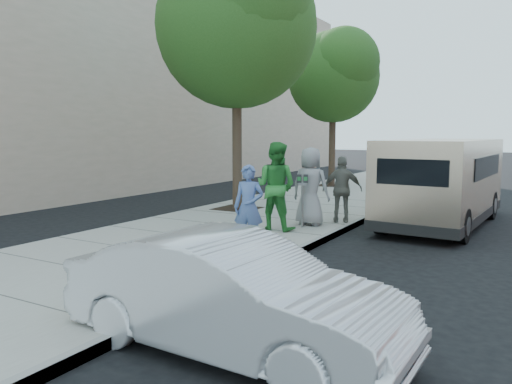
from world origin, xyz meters
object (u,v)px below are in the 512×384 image
Objects in this scene: van at (444,180)px; tree_near at (238,21)px; person_green_shirt at (276,186)px; person_officer at (249,207)px; parking_meter at (302,189)px; person_striped_polo at (342,189)px; tree_far at (335,73)px; sedan at (232,295)px; person_gray_shirt at (310,186)px.

tree_near is at bearing -165.52° from van.
van is 2.99× the size of person_green_shirt.
tree_near reaches higher than person_officer.
person_green_shirt reaches higher than parking_meter.
person_officer is (0.02, -2.51, -0.10)m from parking_meter.
person_striped_polo is (0.57, 3.61, 0.02)m from person_officer.
person_officer is 0.80× the size of person_green_shirt.
tree_far is at bearing -75.60° from person_green_shirt.
tree_near is at bearing 126.82° from parking_meter.
van is at bearing -1.86° from sedan.
person_green_shirt is at bearing -76.09° from tree_far.
person_green_shirt reaches higher than person_gray_shirt.
tree_far is at bearing 90.00° from tree_near.
parking_meter reaches higher than sedan.
person_gray_shirt is (0.45, 0.93, -0.07)m from person_green_shirt.
van is 5.96m from person_officer.
person_striped_polo is at bearing 13.39° from sedan.
tree_near is 5.97× the size of parking_meter.
parking_meter is 6.63m from sedan.
tree_far reaches higher than person_gray_shirt.
van is (5.56, -6.55, -3.71)m from tree_far.
person_green_shirt is at bearing 61.19° from person_gray_shirt.
sedan is at bearing 104.15° from person_gray_shirt.
van reaches higher than sedan.
tree_far is 3.43× the size of person_gray_shirt.
person_officer is 3.66m from person_striped_polo.
sedan is (4.93, -15.65, -4.24)m from tree_far.
sedan is at bearing -75.13° from person_officer.
person_officer is at bearing 102.98° from person_green_shirt.
person_gray_shirt reaches higher than person_striped_polo.
sedan is 6.97m from person_gray_shirt.
van is (5.56, 1.05, -4.38)m from tree_near.
tree_far is 10.18m from person_gray_shirt.
person_gray_shirt is (-2.65, -2.45, -0.07)m from van.
tree_near is at bearing 33.59° from sedan.
van reaches higher than person_green_shirt.
person_striped_polo is at bearing -10.77° from tree_near.
parking_meter is (2.87, -9.36, -3.82)m from tree_far.
tree_far reaches higher than sedan.
van is 1.56× the size of sedan.
sedan is 4.31m from person_officer.
person_gray_shirt is at bearing -115.63° from person_green_shirt.
tree_far reaches higher than person_officer.
sedan is at bearing -72.53° from tree_far.
person_officer is (2.89, -11.87, -3.92)m from tree_far.
van is at bearing -163.58° from person_striped_polo.
sedan is (2.06, -6.29, -0.42)m from parking_meter.
sedan is (-0.63, -9.11, -0.53)m from van.
tree_near reaches higher than person_gray_shirt.
van reaches higher than parking_meter.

